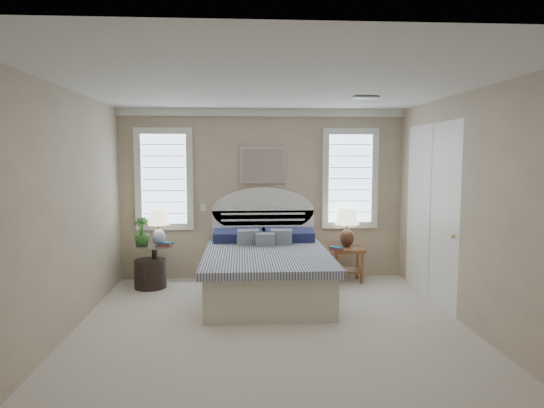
{
  "coord_description": "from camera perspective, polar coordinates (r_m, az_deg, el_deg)",
  "views": [
    {
      "loc": [
        -0.34,
        -5.21,
        1.96
      ],
      "look_at": [
        0.05,
        1.0,
        1.34
      ],
      "focal_mm": 32.0,
      "sensor_mm": 36.0,
      "label": 1
    }
  ],
  "objects": [
    {
      "name": "wall_right",
      "position": [
        5.85,
        22.7,
        -0.78
      ],
      "size": [
        0.02,
        5.0,
        2.7
      ],
      "primitive_type": "cube",
      "color": "#C4B293",
      "rests_on": "floor"
    },
    {
      "name": "ceiling",
      "position": [
        5.27,
        0.13,
        13.72
      ],
      "size": [
        4.5,
        5.0,
        0.01
      ],
      "primitive_type": "cube",
      "color": "silver",
      "rests_on": "wall_back"
    },
    {
      "name": "window_right",
      "position": [
        7.89,
        9.14,
        2.98
      ],
      "size": [
        0.9,
        0.06,
        1.6
      ],
      "primitive_type": "cube",
      "color": "silver",
      "rests_on": "wall_back"
    },
    {
      "name": "closet_door",
      "position": [
        6.95,
        18.13,
        -0.91
      ],
      "size": [
        0.02,
        1.8,
        2.4
      ],
      "primitive_type": "cube",
      "color": "white",
      "rests_on": "floor"
    },
    {
      "name": "bed",
      "position": [
        6.86,
        -0.68,
        -7.62
      ],
      "size": [
        1.72,
        2.28,
        1.47
      ],
      "color": "beige",
      "rests_on": "floor"
    },
    {
      "name": "wall_back",
      "position": [
        7.74,
        -1.09,
        1.14
      ],
      "size": [
        4.5,
        0.02,
        2.7
      ],
      "primitive_type": "cube",
      "color": "#C4B293",
      "rests_on": "floor"
    },
    {
      "name": "books_right",
      "position": [
        7.48,
        7.6,
        -5.2
      ],
      "size": [
        0.24,
        0.21,
        0.05
      ],
      "rotation": [
        0.0,
        0.0,
        -0.39
      ],
      "color": "maroon",
      "rests_on": "nightstand_right"
    },
    {
      "name": "crown_molding",
      "position": [
        7.7,
        -1.09,
        10.73
      ],
      "size": [
        4.5,
        0.08,
        0.12
      ],
      "primitive_type": "cube",
      "color": "white",
      "rests_on": "wall_back"
    },
    {
      "name": "floor",
      "position": [
        5.57,
        0.12,
        -14.93
      ],
      "size": [
        4.5,
        5.0,
        0.01
      ],
      "primitive_type": "cube",
      "color": "#BDB2A1",
      "rests_on": "ground"
    },
    {
      "name": "window_left",
      "position": [
        7.79,
        -12.57,
        2.88
      ],
      "size": [
        0.9,
        0.06,
        1.6
      ],
      "primitive_type": "cube",
      "color": "silver",
      "rests_on": "wall_back"
    },
    {
      "name": "hvac_vent",
      "position": [
        6.24,
        10.94,
        12.18
      ],
      "size": [
        0.3,
        0.2,
        0.02
      ],
      "primitive_type": "cube",
      "color": "#B2B2B2",
      "rests_on": "ceiling"
    },
    {
      "name": "switch_plate",
      "position": [
        7.76,
        -8.11,
        -0.39
      ],
      "size": [
        0.08,
        0.01,
        0.12
      ],
      "primitive_type": "cube",
      "color": "white",
      "rests_on": "wall_back"
    },
    {
      "name": "wall_left",
      "position": [
        5.58,
        -23.61,
        -1.1
      ],
      "size": [
        0.02,
        5.0,
        2.7
      ],
      "primitive_type": "cube",
      "color": "#C4B293",
      "rests_on": "floor"
    },
    {
      "name": "lamp_left",
      "position": [
        7.43,
        -13.21,
        -2.26
      ],
      "size": [
        0.36,
        0.36,
        0.54
      ],
      "rotation": [
        0.0,
        0.0,
        -0.11
      ],
      "color": "white",
      "rests_on": "side_table_left"
    },
    {
      "name": "painting",
      "position": [
        7.68,
        -1.08,
        4.62
      ],
      "size": [
        0.74,
        0.04,
        0.58
      ],
      "primitive_type": "cube",
      "color": "silver",
      "rests_on": "wall_back"
    },
    {
      "name": "books_left",
      "position": [
        7.4,
        -12.41,
        -4.62
      ],
      "size": [
        0.23,
        0.19,
        0.06
      ],
      "rotation": [
        0.0,
        0.0,
        -0.24
      ],
      "color": "maroon",
      "rests_on": "side_table_left"
    },
    {
      "name": "floor_pot",
      "position": [
        7.51,
        -14.12,
        -7.96
      ],
      "size": [
        0.47,
        0.47,
        0.42
      ],
      "primitive_type": "cylinder",
      "rotation": [
        0.0,
        0.0,
        -0.01
      ],
      "color": "black",
      "rests_on": "floor"
    },
    {
      "name": "side_table_left",
      "position": [
        7.54,
        -13.63,
        -6.55
      ],
      "size": [
        0.56,
        0.56,
        0.63
      ],
      "color": "black",
      "rests_on": "floor"
    },
    {
      "name": "nightstand_right",
      "position": [
        7.7,
        8.81,
        -6.2
      ],
      "size": [
        0.5,
        0.4,
        0.53
      ],
      "color": "brown",
      "rests_on": "floor"
    },
    {
      "name": "lamp_right",
      "position": [
        7.72,
        8.79,
        -2.23
      ],
      "size": [
        0.48,
        0.48,
        0.62
      ],
      "rotation": [
        0.0,
        0.0,
        -0.31
      ],
      "color": "black",
      "rests_on": "nightstand_right"
    },
    {
      "name": "potted_plant",
      "position": [
        7.45,
        -15.08,
        -3.17
      ],
      "size": [
        0.25,
        0.25,
        0.43
      ],
      "primitive_type": "imported",
      "rotation": [
        0.0,
        0.0,
        0.05
      ],
      "color": "#347D32",
      "rests_on": "side_table_left"
    }
  ]
}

